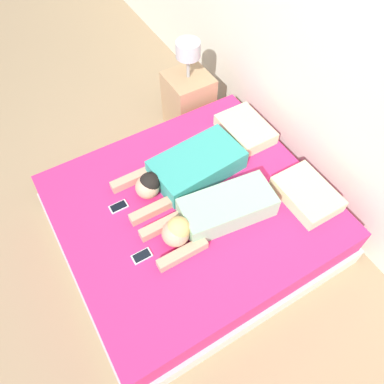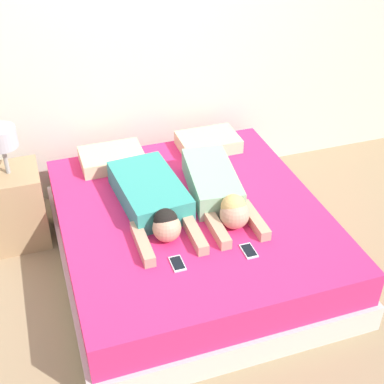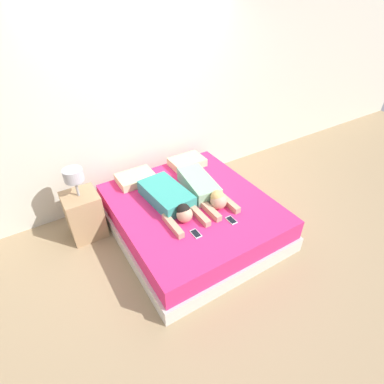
{
  "view_description": "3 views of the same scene",
  "coord_description": "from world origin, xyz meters",
  "px_view_note": "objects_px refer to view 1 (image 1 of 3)",
  "views": [
    {
      "loc": [
        1.33,
        -0.79,
        2.75
      ],
      "look_at": [
        0.0,
        0.0,
        0.59
      ],
      "focal_mm": 35.0,
      "sensor_mm": 36.0,
      "label": 1
    },
    {
      "loc": [
        -0.92,
        -2.74,
        2.59
      ],
      "look_at": [
        0.0,
        0.0,
        0.59
      ],
      "focal_mm": 50.0,
      "sensor_mm": 36.0,
      "label": 2
    },
    {
      "loc": [
        -1.48,
        -2.38,
        2.65
      ],
      "look_at": [
        0.0,
        0.0,
        0.59
      ],
      "focal_mm": 28.0,
      "sensor_mm": 36.0,
      "label": 3
    }
  ],
  "objects_px": {
    "bed": "(192,220)",
    "cell_phone_left": "(119,207)",
    "person_left": "(186,170)",
    "pillow_head_left": "(245,129)",
    "nightstand": "(189,99)",
    "pillow_head_right": "(307,194)",
    "person_right": "(213,215)",
    "cell_phone_right": "(142,256)"
  },
  "relations": [
    {
      "from": "bed",
      "to": "cell_phone_left",
      "type": "height_order",
      "value": "cell_phone_left"
    },
    {
      "from": "person_left",
      "to": "cell_phone_left",
      "type": "height_order",
      "value": "person_left"
    },
    {
      "from": "pillow_head_left",
      "to": "cell_phone_left",
      "type": "xyz_separation_m",
      "value": [
        0.14,
        -1.23,
        -0.05
      ]
    },
    {
      "from": "pillow_head_left",
      "to": "person_left",
      "type": "distance_m",
      "value": 0.68
    },
    {
      "from": "pillow_head_left",
      "to": "nightstand",
      "type": "xyz_separation_m",
      "value": [
        -0.74,
        -0.12,
        -0.16
      ]
    },
    {
      "from": "bed",
      "to": "pillow_head_right",
      "type": "bearing_deg",
      "value": 62.7
    },
    {
      "from": "person_left",
      "to": "person_right",
      "type": "relative_size",
      "value": 1.04
    },
    {
      "from": "cell_phone_left",
      "to": "pillow_head_right",
      "type": "bearing_deg",
      "value": 62.53
    },
    {
      "from": "cell_phone_left",
      "to": "nightstand",
      "type": "relative_size",
      "value": 0.14
    },
    {
      "from": "person_left",
      "to": "cell_phone_left",
      "type": "xyz_separation_m",
      "value": [
        -0.01,
        -0.57,
        -0.08
      ]
    },
    {
      "from": "bed",
      "to": "pillow_head_left",
      "type": "height_order",
      "value": "pillow_head_left"
    },
    {
      "from": "bed",
      "to": "person_left",
      "type": "relative_size",
      "value": 1.94
    },
    {
      "from": "person_right",
      "to": "cell_phone_left",
      "type": "xyz_separation_m",
      "value": [
        -0.45,
        -0.53,
        -0.08
      ]
    },
    {
      "from": "bed",
      "to": "nightstand",
      "type": "xyz_separation_m",
      "value": [
        -1.13,
        0.63,
        0.11
      ]
    },
    {
      "from": "cell_phone_left",
      "to": "cell_phone_right",
      "type": "distance_m",
      "value": 0.45
    },
    {
      "from": "person_right",
      "to": "cell_phone_right",
      "type": "distance_m",
      "value": 0.56
    },
    {
      "from": "pillow_head_left",
      "to": "cell_phone_right",
      "type": "bearing_deg",
      "value": -65.22
    },
    {
      "from": "bed",
      "to": "person_right",
      "type": "distance_m",
      "value": 0.38
    },
    {
      "from": "pillow_head_right",
      "to": "nightstand",
      "type": "distance_m",
      "value": 1.54
    },
    {
      "from": "pillow_head_right",
      "to": "person_left",
      "type": "height_order",
      "value": "person_left"
    },
    {
      "from": "person_right",
      "to": "cell_phone_right",
      "type": "relative_size",
      "value": 7.24
    },
    {
      "from": "cell_phone_right",
      "to": "nightstand",
      "type": "distance_m",
      "value": 1.76
    },
    {
      "from": "pillow_head_right",
      "to": "person_right",
      "type": "relative_size",
      "value": 0.48
    },
    {
      "from": "person_left",
      "to": "nightstand",
      "type": "xyz_separation_m",
      "value": [
        -0.89,
        0.54,
        -0.2
      ]
    },
    {
      "from": "person_right",
      "to": "person_left",
      "type": "bearing_deg",
      "value": 173.92
    },
    {
      "from": "bed",
      "to": "pillow_head_right",
      "type": "xyz_separation_m",
      "value": [
        0.39,
        0.75,
        0.28
      ]
    },
    {
      "from": "pillow_head_left",
      "to": "pillow_head_right",
      "type": "bearing_deg",
      "value": 0.0
    },
    {
      "from": "pillow_head_right",
      "to": "cell_phone_left",
      "type": "xyz_separation_m",
      "value": [
        -0.64,
        -1.23,
        -0.05
      ]
    },
    {
      "from": "person_right",
      "to": "cell_phone_left",
      "type": "bearing_deg",
      "value": -130.86
    },
    {
      "from": "bed",
      "to": "nightstand",
      "type": "height_order",
      "value": "nightstand"
    },
    {
      "from": "bed",
      "to": "cell_phone_left",
      "type": "xyz_separation_m",
      "value": [
        -0.25,
        -0.48,
        0.23
      ]
    },
    {
      "from": "bed",
      "to": "person_left",
      "type": "xyz_separation_m",
      "value": [
        -0.24,
        0.09,
        0.31
      ]
    },
    {
      "from": "pillow_head_left",
      "to": "nightstand",
      "type": "bearing_deg",
      "value": -170.85
    },
    {
      "from": "nightstand",
      "to": "bed",
      "type": "bearing_deg",
      "value": -29.25
    },
    {
      "from": "bed",
      "to": "cell_phone_left",
      "type": "distance_m",
      "value": 0.59
    },
    {
      "from": "person_right",
      "to": "pillow_head_left",
      "type": "bearing_deg",
      "value": 129.92
    },
    {
      "from": "cell_phone_right",
      "to": "pillow_head_right",
      "type": "bearing_deg",
      "value": 81.2
    },
    {
      "from": "pillow_head_right",
      "to": "cell_phone_right",
      "type": "height_order",
      "value": "pillow_head_right"
    },
    {
      "from": "person_left",
      "to": "person_right",
      "type": "distance_m",
      "value": 0.45
    },
    {
      "from": "pillow_head_left",
      "to": "nightstand",
      "type": "distance_m",
      "value": 0.77
    },
    {
      "from": "cell_phone_left",
      "to": "pillow_head_left",
      "type": "bearing_deg",
      "value": 96.36
    },
    {
      "from": "cell_phone_right",
      "to": "nightstand",
      "type": "bearing_deg",
      "value": 139.26
    }
  ]
}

